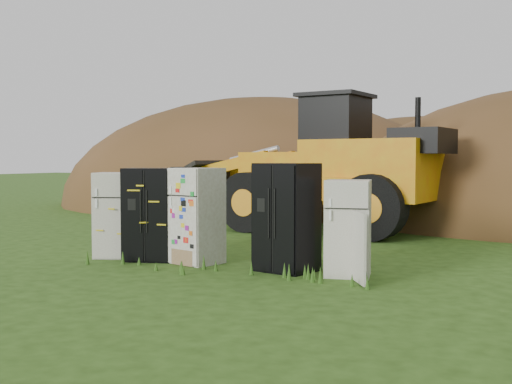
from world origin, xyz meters
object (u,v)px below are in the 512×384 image
at_px(fridge_black_side, 150,214).
at_px(fridge_open_door, 348,228).
at_px(wheel_loader, 305,163).
at_px(fridge_leftmost, 116,215).
at_px(fridge_sticker, 197,216).
at_px(fridge_black_right, 287,217).

distance_m(fridge_black_side, fridge_open_door, 4.06).
xyz_separation_m(fridge_black_side, wheel_loader, (0.79, 6.33, 0.97)).
relative_size(fridge_leftmost, fridge_sticker, 0.94).
xyz_separation_m(fridge_leftmost, fridge_sticker, (1.90, 0.06, 0.05)).
relative_size(fridge_sticker, wheel_loader, 0.24).
bearing_deg(wheel_loader, fridge_black_side, -90.67).
distance_m(fridge_black_right, fridge_open_door, 1.15).
bearing_deg(fridge_leftmost, wheel_loader, 53.08).
height_order(fridge_black_side, fridge_open_door, fridge_black_side).
distance_m(fridge_open_door, wheel_loader, 7.18).
relative_size(fridge_sticker, fridge_open_door, 1.11).
bearing_deg(fridge_black_side, fridge_open_door, -17.25).
distance_m(fridge_leftmost, fridge_black_side, 0.86).
xyz_separation_m(fridge_open_door, wheel_loader, (-3.26, 6.30, 1.06)).
xyz_separation_m(fridge_black_side, fridge_sticker, (1.04, 0.07, 0.00)).
relative_size(fridge_black_side, fridge_black_right, 0.95).
bearing_deg(fridge_black_right, wheel_loader, 121.60).
bearing_deg(fridge_open_door, wheel_loader, 104.92).
xyz_separation_m(fridge_black_right, wheel_loader, (-2.12, 6.30, 0.92)).
height_order(fridge_leftmost, fridge_black_side, fridge_black_side).
distance_m(fridge_black_side, fridge_black_right, 2.92).
bearing_deg(fridge_open_door, fridge_black_right, 167.19).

